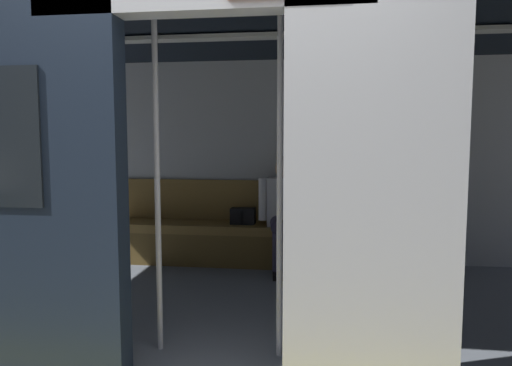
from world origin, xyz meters
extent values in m
cube|color=silver|center=(-0.88, 0.02, 1.10)|extent=(0.88, 0.12, 2.19)
cube|color=black|center=(-0.88, 0.03, 1.36)|extent=(0.49, 0.02, 0.55)
cube|color=black|center=(0.00, -1.39, 2.25)|extent=(6.40, 2.94, 0.12)
cube|color=slate|center=(0.00, -1.39, 0.00)|extent=(6.08, 2.78, 0.01)
cube|color=silver|center=(0.00, -2.78, 1.10)|extent=(6.08, 0.10, 2.19)
cube|color=olive|center=(0.00, -2.72, 0.66)|extent=(3.52, 0.06, 0.45)
cube|color=white|center=(0.00, -1.39, 2.16)|extent=(4.48, 0.16, 0.03)
cube|color=olive|center=(0.00, -2.50, 0.39)|extent=(3.23, 0.44, 0.09)
cube|color=brown|center=(0.00, -2.30, 0.17)|extent=(3.23, 0.04, 0.35)
cube|color=silver|center=(-0.26, -2.48, 0.69)|extent=(0.41, 0.27, 0.50)
sphere|color=tan|center=(-0.26, -2.48, 1.03)|extent=(0.21, 0.21, 0.21)
sphere|color=#997F59|center=(-0.26, -2.49, 1.07)|extent=(0.19, 0.19, 0.19)
cylinder|color=silver|center=(-0.49, -2.48, 0.72)|extent=(0.08, 0.08, 0.44)
cylinder|color=silver|center=(-0.03, -2.42, 0.72)|extent=(0.08, 0.08, 0.44)
cylinder|color=#38334C|center=(-0.37, -2.29, 0.49)|extent=(0.19, 0.41, 0.14)
cylinder|color=#38334C|center=(-0.19, -2.27, 0.49)|extent=(0.19, 0.41, 0.14)
cylinder|color=#38334C|center=(-0.40, -2.09, 0.24)|extent=(0.10, 0.10, 0.40)
cylinder|color=#38334C|center=(-0.22, -2.07, 0.24)|extent=(0.10, 0.10, 0.40)
cube|color=black|center=(-0.40, -2.04, 0.03)|extent=(0.13, 0.23, 0.06)
cube|color=black|center=(-0.23, -2.02, 0.03)|extent=(0.13, 0.23, 0.06)
cube|color=black|center=(0.19, -2.49, 0.52)|extent=(0.26, 0.14, 0.17)
cube|color=black|center=(0.19, -2.42, 0.52)|extent=(0.02, 0.01, 0.14)
cube|color=gold|center=(-0.56, -2.51, 0.45)|extent=(0.21, 0.25, 0.03)
cylinder|color=silver|center=(0.38, -0.38, 1.09)|extent=(0.04, 0.04, 2.17)
cylinder|color=silver|center=(-0.38, -0.39, 1.09)|extent=(0.04, 0.04, 2.17)
camera|label=1|loc=(-0.63, 2.45, 1.36)|focal=33.30mm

